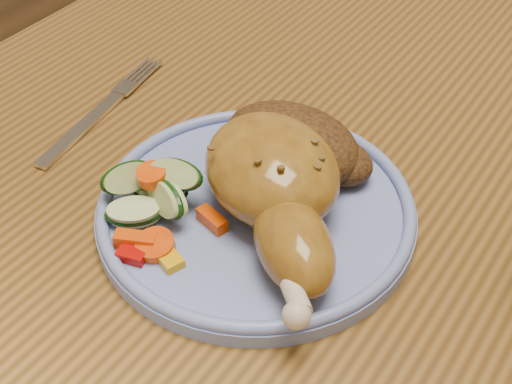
% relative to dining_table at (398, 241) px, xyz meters
% --- Properties ---
extents(dining_table, '(0.90, 1.40, 0.75)m').
position_rel_dining_table_xyz_m(dining_table, '(0.00, 0.00, 0.00)').
color(dining_table, brown).
rests_on(dining_table, ground).
extents(plate, '(0.25, 0.25, 0.01)m').
position_rel_dining_table_xyz_m(plate, '(-0.08, -0.12, 0.09)').
color(plate, '#6E82C7').
rests_on(plate, dining_table).
extents(plate_rim, '(0.24, 0.24, 0.01)m').
position_rel_dining_table_xyz_m(plate_rim, '(-0.08, -0.12, 0.10)').
color(plate_rim, '#6E82C7').
rests_on(plate_rim, plate).
extents(chicken_leg, '(0.18, 0.18, 0.06)m').
position_rel_dining_table_xyz_m(chicken_leg, '(-0.06, -0.12, 0.13)').
color(chicken_leg, olive).
rests_on(chicken_leg, plate).
extents(rice_pilaf, '(0.13, 0.08, 0.05)m').
position_rel_dining_table_xyz_m(rice_pilaf, '(-0.08, -0.06, 0.11)').
color(rice_pilaf, '#4C2E13').
rests_on(rice_pilaf, plate).
extents(vegetable_pile, '(0.11, 0.10, 0.05)m').
position_rel_dining_table_xyz_m(vegetable_pile, '(-0.14, -0.17, 0.11)').
color(vegetable_pile, '#A50A05').
rests_on(vegetable_pile, plate).
extents(fork, '(0.04, 0.16, 0.00)m').
position_rel_dining_table_xyz_m(fork, '(-0.27, -0.09, 0.09)').
color(fork, silver).
rests_on(fork, dining_table).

